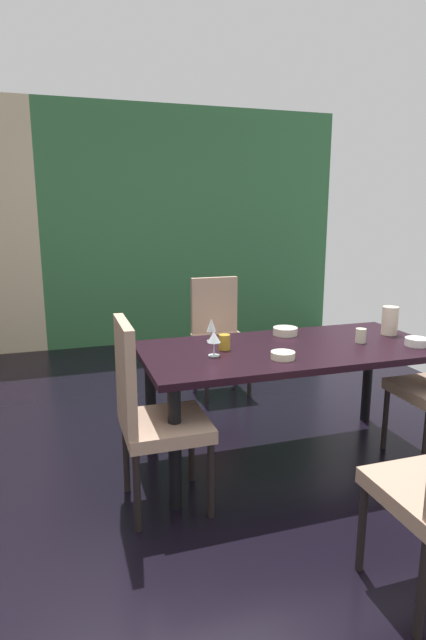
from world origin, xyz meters
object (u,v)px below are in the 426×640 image
dining_table (290,360)px  wine_glass_corner (214,338)px  wine_glass_center (211,326)px  chair_head_far (218,329)px  cup_right (361,336)px  chair_left_near (149,409)px  cup_east (224,342)px  pitcher_south (390,320)px  serving_bowl_near_window (285,331)px  serving_bowl_rear (417,342)px  serving_bowl_west (283,355)px

dining_table → wine_glass_corner: (-0.51, -0.04, 0.19)m
wine_glass_center → chair_head_far: bearing=69.4°
wine_glass_center → cup_right: (0.90, -0.32, -0.06)m
dining_table → chair_left_near: (-0.94, -0.29, -0.09)m
chair_left_near → cup_right: (1.42, 0.25, 0.22)m
chair_left_near → wine_glass_corner: (0.43, 0.25, 0.28)m
cup_east → pitcher_south: pitcher_south is taller
wine_glass_corner → serving_bowl_near_window: (0.61, 0.32, -0.08)m
cup_right → chair_head_far: bearing=110.3°
chair_left_near → serving_bowl_rear: 1.72m
wine_glass_corner → cup_east: 0.16m
chair_head_far → serving_bowl_rear: (0.80, -1.54, 0.22)m
serving_bowl_west → cup_right: size_ratio=1.53×
dining_table → wine_glass_corner: wine_glass_corner is taller
serving_bowl_near_window → dining_table: bearing=-109.6°
chair_left_near → cup_east: (0.53, 0.35, 0.22)m
chair_left_near → serving_bowl_rear: chair_left_near is taller
chair_left_near → wine_glass_center: 0.82m
dining_table → serving_bowl_west: (-0.15, -0.22, 0.11)m
wine_glass_center → wine_glass_corner: wine_glass_center is taller
chair_head_far → cup_right: (0.50, -1.37, 0.24)m
serving_bowl_west → cup_right: (0.63, 0.17, 0.02)m
cup_right → chair_left_near: bearing=-170.2°
serving_bowl_rear → cup_east: bearing=166.6°
wine_glass_center → serving_bowl_west: (0.27, -0.49, -0.08)m
cup_right → cup_east: bearing=173.1°
serving_bowl_near_window → cup_right: 0.49m
wine_glass_center → serving_bowl_rear: 1.29m
serving_bowl_west → cup_right: 0.65m
serving_bowl_west → cup_right: bearing=15.4°
chair_left_near → wine_glass_center: size_ratio=6.91×
wine_glass_center → pitcher_south: bearing=-9.1°
wine_glass_corner → serving_bowl_near_window: size_ratio=0.86×
wine_glass_center → chair_left_near: bearing=-132.5°
serving_bowl_rear → wine_glass_corner: bearing=172.2°
cup_right → pitcher_south: bearing=22.0°
chair_head_far → cup_east: (-0.38, -1.26, 0.24)m
dining_table → serving_bowl_west: serving_bowl_west is taller
cup_east → pitcher_south: (1.19, 0.02, 0.05)m
cup_east → pitcher_south: 1.19m
dining_table → wine_glass_center: bearing=147.2°
chair_left_near → serving_bowl_west: chair_left_near is taller
chair_head_far → wine_glass_center: chair_head_far is taller
dining_table → serving_bowl_west: 0.29m
dining_table → pitcher_south: size_ratio=9.53×
wine_glass_center → wine_glass_corner: size_ratio=1.05×
wine_glass_corner → pitcher_south: bearing=5.4°
serving_bowl_west → pitcher_south: (0.94, 0.30, 0.08)m
chair_head_far → cup_right: chair_head_far is taller
chair_left_near → cup_right: 1.45m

